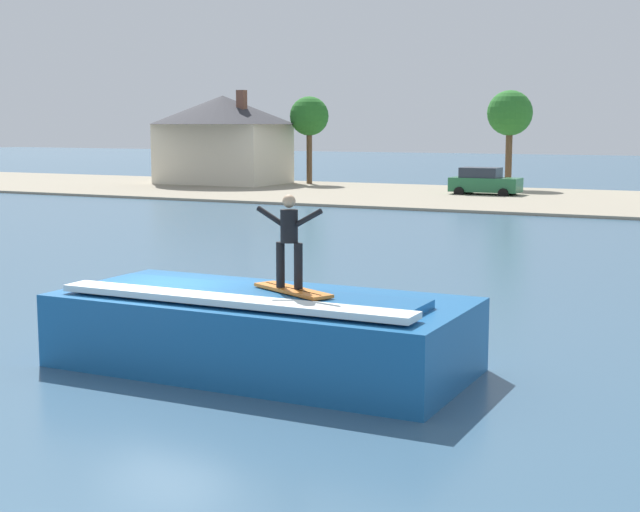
{
  "coord_description": "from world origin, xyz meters",
  "views": [
    {
      "loc": [
        10.55,
        -14.72,
        4.58
      ],
      "look_at": [
        1.96,
        2.73,
        1.83
      ],
      "focal_mm": 52.35,
      "sensor_mm": 36.0,
      "label": 1
    }
  ],
  "objects": [
    {
      "name": "surfboard",
      "position": [
        2.72,
        0.05,
        1.59
      ],
      "size": [
        1.88,
        1.25,
        0.06
      ],
      "color": "orange",
      "rests_on": "wave_crest"
    },
    {
      "name": "ground_plane",
      "position": [
        0.0,
        0.0,
        0.0
      ],
      "size": [
        260.0,
        260.0,
        0.0
      ],
      "primitive_type": "plane",
      "color": "#375771"
    },
    {
      "name": "surfer",
      "position": [
        2.65,
        0.07,
        2.59
      ],
      "size": [
        1.33,
        0.32,
        1.71
      ],
      "color": "black",
      "rests_on": "surfboard"
    },
    {
      "name": "wave_crest",
      "position": [
        1.96,
        0.2,
        0.74
      ],
      "size": [
        7.78,
        3.51,
        1.56
      ],
      "color": "#195996",
      "rests_on": "ground_plane"
    },
    {
      "name": "tree_tall_bare",
      "position": [
        -6.43,
        49.51,
        5.28
      ],
      "size": [
        3.13,
        3.13,
        6.94
      ],
      "color": "brown",
      "rests_on": "ground_plane"
    },
    {
      "name": "car_near_shore",
      "position": [
        -6.33,
        43.34,
        0.95
      ],
      "size": [
        4.41,
        2.22,
        1.86
      ],
      "color": "#23663D",
      "rests_on": "ground_plane"
    },
    {
      "name": "shoreline_bank",
      "position": [
        0.0,
        41.48,
        0.08
      ],
      "size": [
        120.0,
        18.67,
        0.16
      ],
      "color": "gray",
      "rests_on": "ground_plane"
    },
    {
      "name": "tree_short_bushy",
      "position": [
        -21.23,
        48.02,
        5.11
      ],
      "size": [
        2.91,
        2.91,
        6.66
      ],
      "color": "brown",
      "rests_on": "ground_plane"
    },
    {
      "name": "house_with_chimney",
      "position": [
        -27.26,
        45.55,
        4.01
      ],
      "size": [
        10.99,
        10.99,
        7.07
      ],
      "color": "beige",
      "rests_on": "ground_plane"
    }
  ]
}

